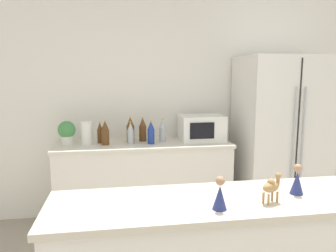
{
  "coord_description": "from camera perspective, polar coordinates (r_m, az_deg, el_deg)",
  "views": [
    {
      "loc": [
        -0.68,
        -1.07,
        1.64
      ],
      "look_at": [
        -0.28,
        1.44,
        1.24
      ],
      "focal_mm": 35.0,
      "sensor_mm": 36.0,
      "label": 1
    }
  ],
  "objects": [
    {
      "name": "wall_back",
      "position": [
        3.88,
        1.02,
        3.61
      ],
      "size": [
        8.0,
        0.06,
        2.55
      ],
      "color": "white",
      "rests_on": "ground_plane"
    },
    {
      "name": "back_counter",
      "position": [
        3.68,
        -4.21,
        -9.8
      ],
      "size": [
        1.87,
        0.63,
        0.91
      ],
      "color": "silver",
      "rests_on": "ground_plane"
    },
    {
      "name": "refrigerator",
      "position": [
        3.92,
        18.88,
        -2.08
      ],
      "size": [
        0.92,
        0.75,
        1.84
      ],
      "color": "silver",
      "rests_on": "ground_plane"
    },
    {
      "name": "potted_plant",
      "position": [
        3.59,
        -17.22,
        -0.92
      ],
      "size": [
        0.18,
        0.18,
        0.25
      ],
      "color": "silver",
      "rests_on": "back_counter"
    },
    {
      "name": "paper_towel_roll",
      "position": [
        3.54,
        -14.0,
        -1.19
      ],
      "size": [
        0.12,
        0.12,
        0.24
      ],
      "color": "white",
      "rests_on": "back_counter"
    },
    {
      "name": "microwave",
      "position": [
        3.66,
        5.87,
        -0.32
      ],
      "size": [
        0.48,
        0.37,
        0.28
      ],
      "color": "white",
      "rests_on": "back_counter"
    },
    {
      "name": "back_bottle_0",
      "position": [
        3.48,
        -6.54,
        -1.28
      ],
      "size": [
        0.07,
        0.07,
        0.24
      ],
      "color": "#B2B7BC",
      "rests_on": "back_counter"
    },
    {
      "name": "back_bottle_1",
      "position": [
        3.46,
        -2.98,
        -1.16
      ],
      "size": [
        0.07,
        0.07,
        0.25
      ],
      "color": "navy",
      "rests_on": "back_counter"
    },
    {
      "name": "back_bottle_2",
      "position": [
        3.61,
        -4.43,
        -0.62
      ],
      "size": [
        0.08,
        0.08,
        0.27
      ],
      "color": "brown",
      "rests_on": "back_counter"
    },
    {
      "name": "back_bottle_3",
      "position": [
        3.57,
        -0.95,
        -0.84
      ],
      "size": [
        0.07,
        0.07,
        0.25
      ],
      "color": "#B2B7BC",
      "rests_on": "back_counter"
    },
    {
      "name": "back_bottle_4",
      "position": [
        3.57,
        -6.57,
        -0.65
      ],
      "size": [
        0.08,
        0.08,
        0.28
      ],
      "color": "brown",
      "rests_on": "back_counter"
    },
    {
      "name": "back_bottle_5",
      "position": [
        3.58,
        -11.76,
        -1.15
      ],
      "size": [
        0.06,
        0.06,
        0.23
      ],
      "color": "brown",
      "rests_on": "back_counter"
    },
    {
      "name": "back_bottle_6",
      "position": [
        3.47,
        -10.89,
        -1.22
      ],
      "size": [
        0.08,
        0.08,
        0.26
      ],
      "color": "brown",
      "rests_on": "back_counter"
    },
    {
      "name": "camel_figurine",
      "position": [
        1.76,
        17.6,
        -9.96
      ],
      "size": [
        0.12,
        0.09,
        0.15
      ],
      "color": "#A87F4C",
      "rests_on": "bar_counter"
    },
    {
      "name": "wise_man_figurine_blue",
      "position": [
        1.63,
        9.01,
        -11.83
      ],
      "size": [
        0.07,
        0.07,
        0.17
      ],
      "color": "navy",
      "rests_on": "bar_counter"
    },
    {
      "name": "wise_man_figurine_crimson",
      "position": [
        1.93,
        21.56,
        -8.92
      ],
      "size": [
        0.07,
        0.07,
        0.17
      ],
      "color": "navy",
      "rests_on": "bar_counter"
    }
  ]
}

